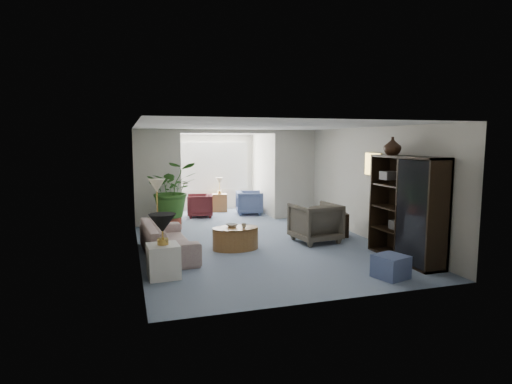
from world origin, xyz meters
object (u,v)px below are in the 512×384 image
object	(u,v)px
framed_picture	(374,164)
table_lamp	(162,223)
cabinet_urn	(392,146)
sunroom_chair_maroon	(200,206)
end_table	(163,261)
ottoman	(391,267)
side_table_dark	(337,225)
floor_lamp	(157,186)
sunroom_table	(220,203)
plant_pot	(173,223)
wingback_chair	(315,222)
coffee_bowl	(232,225)
entertainment_cabinet	(406,209)
sunroom_chair_blue	(249,203)
coffee_cup	(244,226)
coffee_table	(235,238)
sofa	(168,239)

from	to	relation	value
framed_picture	table_lamp	world-z (taller)	framed_picture
cabinet_urn	sunroom_chair_maroon	world-z (taller)	cabinet_urn
end_table	ottoman	world-z (taller)	end_table
side_table_dark	sunroom_chair_maroon	bearing A→B (deg)	127.02
floor_lamp	side_table_dark	world-z (taller)	floor_lamp
framed_picture	sunroom_table	world-z (taller)	framed_picture
end_table	sunroom_chair_maroon	world-z (taller)	sunroom_chair_maroon
cabinet_urn	plant_pot	distance (m)	5.53
framed_picture	wingback_chair	bearing A→B (deg)	165.39
coffee_bowl	table_lamp	bearing A→B (deg)	-135.48
end_table	ottoman	distance (m)	3.69
floor_lamp	entertainment_cabinet	xyz separation A→B (m)	(4.29, -2.69, -0.28)
framed_picture	side_table_dark	world-z (taller)	framed_picture
coffee_bowl	sunroom_chair_blue	world-z (taller)	sunroom_chair_blue
sunroom_table	coffee_cup	bearing A→B (deg)	-96.45
wingback_chair	sunroom_table	world-z (taller)	wingback_chair
coffee_bowl	sunroom_chair_maroon	world-z (taller)	sunroom_chair_maroon
floor_lamp	wingback_chair	size ratio (longest dim) A/B	0.38
entertainment_cabinet	sunroom_chair_maroon	size ratio (longest dim) A/B	2.64
coffee_table	side_table_dark	bearing A→B (deg)	9.13
coffee_table	sunroom_table	xyz separation A→B (m)	(0.68, 4.60, 0.05)
ottoman	coffee_bowl	bearing A→B (deg)	127.46
table_lamp	cabinet_urn	xyz separation A→B (m)	(4.39, 0.21, 1.21)
wingback_chair	table_lamp	bearing A→B (deg)	16.88
floor_lamp	sunroom_chair_maroon	size ratio (longest dim) A/B	0.49
ottoman	plant_pot	world-z (taller)	ottoman
framed_picture	coffee_cup	bearing A→B (deg)	177.80
table_lamp	cabinet_urn	bearing A→B (deg)	2.78
framed_picture	floor_lamp	bearing A→B (deg)	164.84
plant_pot	side_table_dark	bearing A→B (deg)	-28.34
coffee_bowl	plant_pot	world-z (taller)	coffee_bowl
wingback_chair	entertainment_cabinet	xyz separation A→B (m)	(0.99, -1.79, 0.54)
floor_lamp	coffee_bowl	size ratio (longest dim) A/B	1.56
wingback_chair	sunroom_chair_maroon	bearing A→B (deg)	-70.04
end_table	cabinet_urn	size ratio (longest dim) A/B	1.57
wingback_chair	sunroom_chair_blue	bearing A→B (deg)	-90.84
ottoman	sunroom_chair_maroon	bearing A→B (deg)	107.58
table_lamp	coffee_bowl	size ratio (longest dim) A/B	1.91
ottoman	end_table	bearing A→B (deg)	162.43
coffee_bowl	plant_pot	xyz separation A→B (m)	(-0.95, 2.21, -0.32)
side_table_dark	plant_pot	bearing A→B (deg)	151.66
coffee_cup	floor_lamp	bearing A→B (deg)	145.52
sunroom_chair_maroon	ottoman	bearing A→B (deg)	27.91
sunroom_table	sofa	bearing A→B (deg)	-113.81
end_table	coffee_cup	distance (m)	2.16
framed_picture	sunroom_chair_blue	distance (m)	4.58
framed_picture	plant_pot	world-z (taller)	framed_picture
side_table_dark	coffee_bowl	bearing A→B (deg)	-173.23
wingback_chair	entertainment_cabinet	world-z (taller)	entertainment_cabinet
coffee_table	wingback_chair	bearing A→B (deg)	3.33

